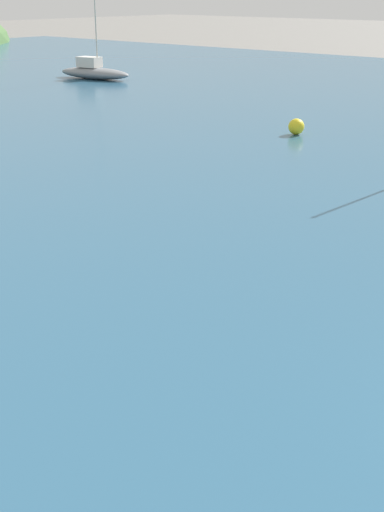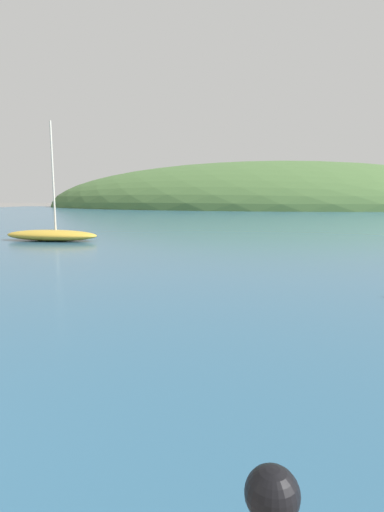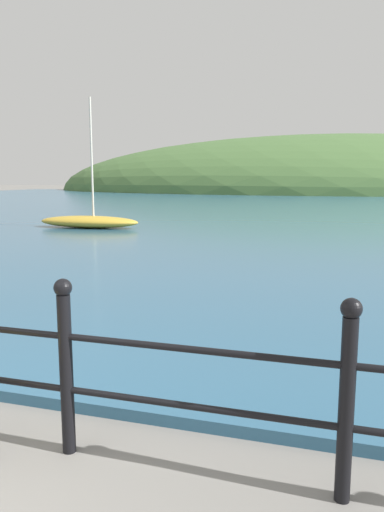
{
  "view_description": "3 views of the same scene",
  "coord_description": "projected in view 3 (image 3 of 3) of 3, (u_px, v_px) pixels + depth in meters",
  "views": [
    {
      "loc": [
        -7.67,
        0.3,
        4.61
      ],
      "look_at": [
        -0.82,
        6.27,
        1.2
      ],
      "focal_mm": 50.0,
      "sensor_mm": 36.0,
      "label": 1
    },
    {
      "loc": [
        3.08,
        0.71,
        1.78
      ],
      "look_at": [
        1.61,
        7.19,
        0.78
      ],
      "focal_mm": 28.0,
      "sensor_mm": 36.0,
      "label": 2
    },
    {
      "loc": [
        3.02,
        -1.28,
        1.86
      ],
      "look_at": [
        1.12,
        4.94,
        0.83
      ],
      "focal_mm": 35.0,
      "sensor_mm": 36.0,
      "label": 3
    }
  ],
  "objects": [
    {
      "name": "water",
      "position": [
        296.0,
        205.0,
        32.6
      ],
      "size": [
        80.0,
        60.0,
        0.1
      ],
      "primitive_type": "cube",
      "color": "#2D5B7A",
      "rests_on": "ground"
    },
    {
      "name": "boat_mid_harbor",
      "position": [
        89.0,
        221.0,
        17.41
      ],
      "size": [
        3.69,
        1.35,
        4.42
      ],
      "color": "gold",
      "rests_on": "water"
    },
    {
      "name": "far_hillside",
      "position": [
        321.0,
        191.0,
        64.71
      ],
      "size": [
        72.01,
        39.61,
        14.27
      ],
      "color": "#476B38",
      "rests_on": "ground"
    }
  ]
}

